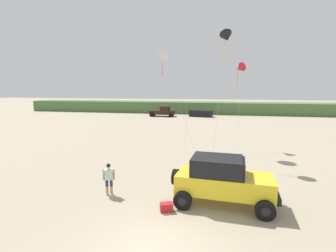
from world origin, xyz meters
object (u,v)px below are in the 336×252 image
(person_watching, at_px, (109,177))
(distant_pickup, at_px, (163,111))
(kite_purple_stunt, at_px, (240,68))
(distant_sedan, at_px, (201,114))
(kite_orange_streamer, at_px, (227,37))
(cooler_box, at_px, (166,207))
(jeep, at_px, (223,180))
(kite_blue_swept, at_px, (164,58))

(person_watching, bearing_deg, distant_pickup, 97.99)
(person_watching, xyz_separation_m, distant_pickup, (-4.95, 35.27, 0.00))
(distant_pickup, height_order, kite_purple_stunt, kite_purple_stunt)
(distant_sedan, xyz_separation_m, kite_orange_streamer, (3.58, -28.13, 8.45))
(cooler_box, height_order, kite_orange_streamer, kite_orange_streamer)
(jeep, xyz_separation_m, person_watching, (-5.67, -0.09, -0.26))
(person_watching, bearing_deg, kite_blue_swept, 86.18)
(kite_orange_streamer, bearing_deg, distant_pickup, 111.50)
(kite_purple_stunt, bearing_deg, distant_sedan, 102.29)
(cooler_box, bearing_deg, distant_pickup, 81.92)
(jeep, distance_m, distant_pickup, 36.75)
(jeep, xyz_separation_m, distant_pickup, (-10.62, 35.18, -0.26))
(jeep, bearing_deg, distant_pickup, 106.79)
(kite_purple_stunt, xyz_separation_m, kite_orange_streamer, (-1.40, -5.28, 1.82))
(jeep, relative_size, distant_sedan, 1.17)
(cooler_box, bearing_deg, kite_purple_stunt, 53.80)
(kite_blue_swept, bearing_deg, jeep, -63.77)
(jeep, height_order, kite_orange_streamer, kite_orange_streamer)
(kite_blue_swept, bearing_deg, distant_sedan, 86.57)
(distant_pickup, distance_m, kite_blue_swept, 26.63)
(kite_purple_stunt, bearing_deg, kite_blue_swept, -155.08)
(person_watching, relative_size, kite_blue_swept, 0.20)
(distant_sedan, height_order, kite_orange_streamer, kite_orange_streamer)
(kite_orange_streamer, bearing_deg, jeep, -91.02)
(jeep, xyz_separation_m, distant_sedan, (-3.44, 36.00, -0.60))
(kite_purple_stunt, distance_m, kite_orange_streamer, 5.76)
(cooler_box, bearing_deg, kite_blue_swept, 81.92)
(person_watching, xyz_separation_m, kite_purple_stunt, (7.21, 13.25, 6.29))
(cooler_box, distance_m, distant_sedan, 37.24)
(distant_pickup, bearing_deg, person_watching, -82.01)
(person_watching, distance_m, kite_purple_stunt, 16.34)
(distant_sedan, bearing_deg, person_watching, -81.23)
(cooler_box, relative_size, kite_orange_streamer, 0.06)
(jeep, bearing_deg, kite_orange_streamer, 88.98)
(person_watching, bearing_deg, distant_sedan, 86.46)
(jeep, height_order, cooler_box, jeep)
(jeep, distance_m, distant_sedan, 36.17)
(distant_sedan, bearing_deg, kite_orange_streamer, -70.44)
(jeep, bearing_deg, kite_purple_stunt, 83.32)
(kite_blue_swept, height_order, kite_orange_streamer, kite_orange_streamer)
(cooler_box, relative_size, distant_sedan, 0.13)
(distant_sedan, height_order, kite_blue_swept, kite_blue_swept)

